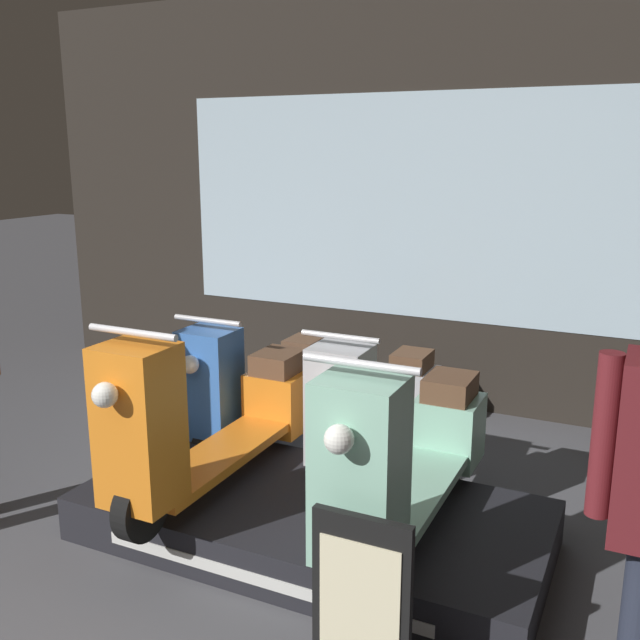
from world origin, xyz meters
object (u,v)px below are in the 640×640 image
scooter_display_left (212,419)px  scooter_backrow_0 (258,388)px  scooter_backrow_1 (376,407)px  price_sign_board (361,608)px  scooter_display_right (406,457)px

scooter_display_left → scooter_backrow_0: 1.22m
scooter_display_left → scooter_backrow_1: size_ratio=1.00×
scooter_display_left → price_sign_board: size_ratio=2.33×
scooter_display_right → scooter_backrow_0: 1.87m
scooter_display_left → scooter_display_right: same height
scooter_display_left → scooter_backrow_0: scooter_display_left is taller
scooter_display_right → price_sign_board: (0.11, -0.81, -0.24)m
scooter_backrow_1 → price_sign_board: 2.06m
price_sign_board → scooter_display_right: bearing=97.8°
scooter_display_left → scooter_backrow_1: bearing=66.9°
scooter_backrow_0 → price_sign_board: 2.50m
scooter_display_left → scooter_display_right: size_ratio=1.00×
scooter_display_left → price_sign_board: scooter_display_left is taller
scooter_display_left → scooter_display_right: (1.07, 0.00, 0.00)m
scooter_display_left → scooter_display_right: 1.07m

